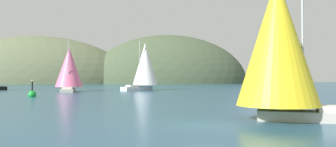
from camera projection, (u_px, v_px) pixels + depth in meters
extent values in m
plane|color=navy|center=(205.00, 126.00, 18.25)|extent=(360.00, 360.00, 0.00)
ellipsoid|color=#425138|center=(168.00, 83.00, 153.31)|extent=(73.75, 44.00, 44.94)
ellipsoid|color=#5B6647|center=(37.00, 84.00, 150.20)|extent=(86.01, 44.00, 43.37)
cube|color=#191E4C|center=(263.00, 91.00, 58.59)|extent=(7.45, 5.64, 0.59)
cube|color=beige|center=(258.00, 89.00, 57.85)|extent=(2.87, 2.61, 0.36)
cylinder|color=#B2B2B7|center=(266.00, 63.00, 59.07)|extent=(0.14, 0.14, 9.45)
cone|color=blue|center=(272.00, 63.00, 59.98)|extent=(6.28, 6.28, 8.91)
cube|color=#B7B2A8|center=(315.00, 116.00, 20.20)|extent=(7.06, 4.02, 0.62)
cylinder|color=#B2B2B7|center=(303.00, 36.00, 20.46)|extent=(0.14, 0.14, 9.31)
cone|color=yellow|center=(277.00, 41.00, 20.87)|extent=(6.54, 6.54, 8.22)
cube|color=white|center=(137.00, 89.00, 68.84)|extent=(6.54, 6.82, 0.83)
cube|color=beige|center=(132.00, 86.00, 67.80)|extent=(2.70, 2.75, 0.36)
cylinder|color=#B2B2B7|center=(140.00, 64.00, 69.49)|extent=(0.14, 0.14, 9.71)
cone|color=white|center=(145.00, 64.00, 70.76)|extent=(7.51, 7.51, 9.03)
cube|color=#B7B2A8|center=(68.00, 90.00, 61.66)|extent=(3.57, 8.40, 0.62)
cube|color=beige|center=(67.00, 88.00, 60.23)|extent=(2.12, 2.85, 0.36)
cylinder|color=#B2B2B7|center=(68.00, 64.00, 62.52)|extent=(0.14, 0.14, 9.32)
cone|color=pink|center=(69.00, 67.00, 64.26)|extent=(6.07, 6.07, 7.69)
sphere|color=green|center=(32.00, 95.00, 46.57)|extent=(1.10, 1.10, 1.10)
cylinder|color=black|center=(32.00, 87.00, 46.58)|extent=(0.20, 0.20, 1.60)
sphere|color=#F2EA99|center=(32.00, 81.00, 46.59)|extent=(0.24, 0.24, 0.24)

